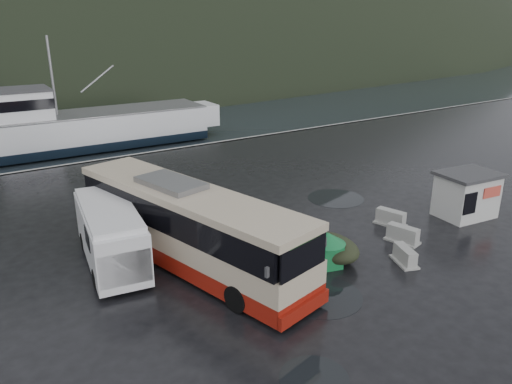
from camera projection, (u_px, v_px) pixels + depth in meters
ground at (278, 260)px, 21.65m from camera, size 160.00×160.00×0.00m
quay_edge at (123, 156)px, 37.43m from camera, size 160.00×0.60×1.50m
coach_bus at (190, 263)px, 21.36m from camera, size 5.92×12.88×3.54m
white_van at (114, 263)px, 21.39m from camera, size 3.02×6.53×2.63m
waste_bin_left at (326, 266)px, 21.11m from camera, size 1.35×1.35×1.54m
waste_bin_right at (320, 264)px, 21.25m from camera, size 1.26×1.26×1.58m
dome_tent at (329, 259)px, 21.70m from camera, size 2.39×3.07×1.10m
ticket_kiosk at (463, 216)px, 26.37m from camera, size 3.30×2.64×2.39m
jersey_barrier_a at (402, 242)px, 23.35m from camera, size 1.13×1.70×0.78m
jersey_barrier_b at (404, 263)px, 21.36m from camera, size 1.18×1.59×0.72m
jersey_barrier_c at (390, 225)px, 25.26m from camera, size 1.17×1.70×0.77m
fishing_trawler at (92, 132)px, 45.25m from camera, size 24.53×5.92×9.76m
puddles at (329, 251)px, 22.41m from camera, size 13.42×13.78×0.01m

